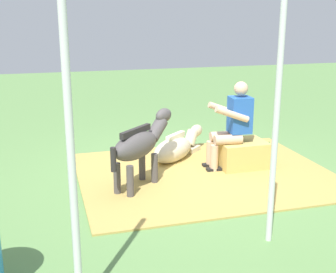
{
  "coord_description": "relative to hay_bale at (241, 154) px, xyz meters",
  "views": [
    {
      "loc": [
        1.95,
        5.65,
        2.23
      ],
      "look_at": [
        0.3,
        -0.14,
        0.55
      ],
      "focal_mm": 47.89,
      "sensor_mm": 36.0,
      "label": 1
    }
  ],
  "objects": [
    {
      "name": "ground_plane",
      "position": [
        0.81,
        0.09,
        -0.2
      ],
      "size": [
        24.0,
        24.0,
        0.0
      ],
      "primitive_type": "plane",
      "color": "#608C4C"
    },
    {
      "name": "person_seated",
      "position": [
        0.16,
        -0.01,
        0.49
      ],
      "size": [
        0.68,
        0.44,
        1.28
      ],
      "color": "#D8AD8C",
      "rests_on": "ground"
    },
    {
      "name": "hay_bale",
      "position": [
        0.0,
        0.0,
        0.0
      ],
      "size": [
        0.69,
        0.55,
        0.4
      ],
      "primitive_type": "cube",
      "color": "tan",
      "rests_on": "ground"
    },
    {
      "name": "soda_bottle",
      "position": [
        -0.65,
        -0.37,
        -0.08
      ],
      "size": [
        0.07,
        0.07,
        0.25
      ],
      "color": "#197233",
      "rests_on": "ground"
    },
    {
      "name": "tent_pole_right",
      "position": [
        2.6,
        2.68,
        1.01
      ],
      "size": [
        0.06,
        0.06,
        2.43
      ],
      "primitive_type": "cylinder",
      "color": "silver",
      "rests_on": "ground"
    },
    {
      "name": "hay_patch",
      "position": [
        0.61,
        0.14,
        -0.19
      ],
      "size": [
        3.52,
        2.81,
        0.02
      ],
      "primitive_type": "cube",
      "color": "tan",
      "rests_on": "ground"
    },
    {
      "name": "pony_standing",
      "position": [
        1.6,
        0.34,
        0.38
      ],
      "size": [
        1.08,
        1.04,
        0.95
      ],
      "color": "#4C4747",
      "rests_on": "ground"
    },
    {
      "name": "pony_lying",
      "position": [
        0.81,
        -0.63,
        -0.01
      ],
      "size": [
        1.18,
        1.09,
        0.42
      ],
      "color": "beige",
      "rests_on": "ground"
    },
    {
      "name": "tent_pole_left",
      "position": [
        0.66,
        2.1,
        1.01
      ],
      "size": [
        0.06,
        0.06,
        2.43
      ],
      "primitive_type": "cylinder",
      "color": "silver",
      "rests_on": "ground"
    }
  ]
}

